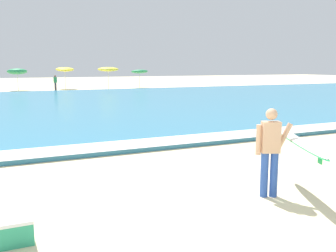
{
  "coord_description": "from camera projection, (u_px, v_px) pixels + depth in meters",
  "views": [
    {
      "loc": [
        -2.96,
        -5.02,
        2.53
      ],
      "look_at": [
        0.82,
        3.13,
        1.1
      ],
      "focal_mm": 40.77,
      "sensor_mm": 36.0,
      "label": 1
    }
  ],
  "objects": [
    {
      "name": "beach_umbrella_5",
      "position": [
        108.0,
        69.0,
        41.23
      ],
      "size": [
        2.24,
        2.24,
        2.38
      ],
      "color": "beige",
      "rests_on": "ground"
    },
    {
      "name": "beach_umbrella_3",
      "position": [
        17.0,
        71.0,
        38.7
      ],
      "size": [
        1.96,
        2.01,
        2.32
      ],
      "color": "beige",
      "rests_on": "ground"
    },
    {
      "name": "ground_plane",
      "position": [
        204.0,
        225.0,
        6.12
      ],
      "size": [
        160.0,
        160.0,
        0.0
      ],
      "primitive_type": "plane",
      "color": "beige"
    },
    {
      "name": "surfer_with_board",
      "position": [
        282.0,
        145.0,
        7.29
      ],
      "size": [
        1.41,
        2.76,
        1.73
      ],
      "color": "#284CA3",
      "rests_on": "ground"
    },
    {
      "name": "sea",
      "position": [
        46.0,
        106.0,
        23.37
      ],
      "size": [
        120.0,
        28.0,
        0.14
      ],
      "primitive_type": "cube",
      "color": "teal",
      "rests_on": "ground"
    },
    {
      "name": "beach_umbrella_6",
      "position": [
        140.0,
        71.0,
        43.76
      ],
      "size": [
        1.91,
        1.94,
        2.15
      ],
      "color": "beige",
      "rests_on": "ground"
    },
    {
      "name": "beach_umbrella_4",
      "position": [
        65.0,
        69.0,
        41.56
      ],
      "size": [
        1.94,
        1.97,
        2.42
      ],
      "color": "beige",
      "rests_on": "ground"
    },
    {
      "name": "cooler_box",
      "position": [
        15.0,
        232.0,
        5.43
      ],
      "size": [
        0.49,
        0.35,
        0.37
      ],
      "color": "#2D9E75",
      "rests_on": "ground"
    },
    {
      "name": "surf_foam",
      "position": [
        105.0,
        146.0,
        11.35
      ],
      "size": [
        120.0,
        1.32,
        0.01
      ],
      "primitive_type": "cube",
      "color": "white",
      "rests_on": "sea"
    },
    {
      "name": "beachgoer_near_row_left",
      "position": [
        55.0,
        83.0,
        38.09
      ],
      "size": [
        0.32,
        0.2,
        1.58
      ],
      "color": "#383842",
      "rests_on": "ground"
    }
  ]
}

